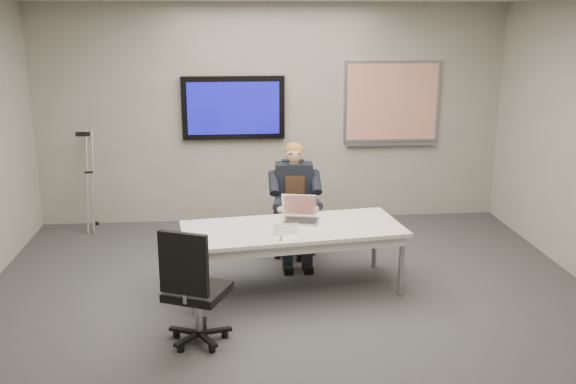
{
  "coord_description": "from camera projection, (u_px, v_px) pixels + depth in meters",
  "views": [
    {
      "loc": [
        -0.54,
        -5.19,
        2.63
      ],
      "look_at": [
        0.0,
        0.79,
        0.97
      ],
      "focal_mm": 40.0,
      "sensor_mm": 36.0,
      "label": 1
    }
  ],
  "objects": [
    {
      "name": "pen",
      "position": [
        281.0,
        238.0,
        5.88
      ],
      "size": [
        0.04,
        0.14,
        0.01
      ],
      "primitive_type": "cylinder",
      "rotation": [
        0.0,
        1.57,
        1.35
      ],
      "color": "black",
      "rests_on": "conference_table"
    },
    {
      "name": "wall_front",
      "position": [
        375.0,
        345.0,
        2.48
      ],
      "size": [
        6.0,
        0.02,
        2.8
      ],
      "primitive_type": "cube",
      "color": "gray",
      "rests_on": "ground"
    },
    {
      "name": "laptop",
      "position": [
        300.0,
        214.0,
        6.4
      ],
      "size": [
        0.4,
        0.4,
        0.25
      ],
      "rotation": [
        0.0,
        0.0,
        -0.22
      ],
      "color": "#AAAAAC",
      "rests_on": "conference_table"
    },
    {
      "name": "floor",
      "position": [
        296.0,
        320.0,
        5.73
      ],
      "size": [
        6.0,
        6.0,
        0.02
      ],
      "primitive_type": "cube",
      "color": "#333335",
      "rests_on": "ground"
    },
    {
      "name": "whiteboard",
      "position": [
        392.0,
        103.0,
        8.31
      ],
      "size": [
        1.25,
        0.08,
        1.1
      ],
      "color": "#96989E",
      "rests_on": "wall_back"
    },
    {
      "name": "office_chair_far",
      "position": [
        294.0,
        226.0,
        7.26
      ],
      "size": [
        0.55,
        0.55,
        1.03
      ],
      "rotation": [
        0.0,
        0.0,
        -0.12
      ],
      "color": "black",
      "rests_on": "ground"
    },
    {
      "name": "office_chair_near",
      "position": [
        196.0,
        308.0,
        5.24
      ],
      "size": [
        0.65,
        0.65,
        1.03
      ],
      "rotation": [
        0.0,
        0.0,
        2.73
      ],
      "color": "black",
      "rests_on": "ground"
    },
    {
      "name": "tv_display",
      "position": [
        233.0,
        108.0,
        8.12
      ],
      "size": [
        1.3,
        0.09,
        0.8
      ],
      "color": "black",
      "rests_on": "wall_back"
    },
    {
      "name": "conference_table",
      "position": [
        293.0,
        234.0,
        6.23
      ],
      "size": [
        2.22,
        1.16,
        0.65
      ],
      "rotation": [
        0.0,
        0.0,
        0.13
      ],
      "color": "silver",
      "rests_on": "ground"
    },
    {
      "name": "seated_person",
      "position": [
        295.0,
        216.0,
        6.97
      ],
      "size": [
        0.41,
        0.7,
        1.31
      ],
      "rotation": [
        0.0,
        0.0,
        -0.03
      ],
      "color": "#1C222E",
      "rests_on": "office_chair_far"
    },
    {
      "name": "wall_back",
      "position": [
        273.0,
        115.0,
        8.24
      ],
      "size": [
        6.0,
        0.02,
        2.8
      ],
      "primitive_type": "cube",
      "color": "gray",
      "rests_on": "ground"
    },
    {
      "name": "crutch",
      "position": [
        90.0,
        179.0,
        7.99
      ],
      "size": [
        0.29,
        0.79,
        1.39
      ],
      "primitive_type": null,
      "rotation": [
        -0.27,
        0.0,
        0.15
      ],
      "color": "#ADAFB5",
      "rests_on": "ground"
    },
    {
      "name": "name_tent",
      "position": [
        286.0,
        229.0,
        6.01
      ],
      "size": [
        0.24,
        0.1,
        0.09
      ],
      "primitive_type": null,
      "rotation": [
        0.0,
        0.0,
        0.17
      ],
      "color": "white",
      "rests_on": "conference_table"
    }
  ]
}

